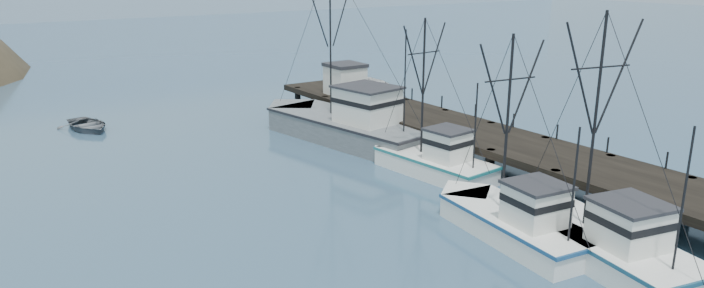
% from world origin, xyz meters
% --- Properties ---
extents(pier, '(6.00, 44.00, 2.00)m').
position_xyz_m(pier, '(14.00, 16.00, 1.69)').
color(pier, black).
rests_on(pier, ground).
extents(distant_ridge, '(360.00, 40.00, 26.00)m').
position_xyz_m(distant_ridge, '(10.00, 170.00, 0.00)').
color(distant_ridge, '#9EB2C6').
rests_on(distant_ridge, ground).
extents(trawler_near, '(5.70, 11.67, 11.70)m').
position_xyz_m(trawler_near, '(7.58, 0.32, 0.82)').
color(trawler_near, white).
rests_on(trawler_near, ground).
extents(trawler_mid, '(4.56, 10.51, 10.46)m').
position_xyz_m(trawler_mid, '(5.95, 4.13, 0.82)').
color(trawler_mid, white).
rests_on(trawler_mid, ground).
extents(trawler_far, '(4.05, 10.04, 10.40)m').
position_xyz_m(trawler_far, '(9.11, 14.05, 0.82)').
color(trawler_far, white).
rests_on(trawler_far, ground).
extents(work_vessel, '(7.47, 17.28, 14.15)m').
position_xyz_m(work_vessel, '(8.96, 24.01, 1.23)').
color(work_vessel, slate).
rests_on(work_vessel, ground).
extents(pier_shed, '(3.00, 3.20, 2.80)m').
position_xyz_m(pier_shed, '(13.38, 30.77, 3.42)').
color(pier_shed, silver).
rests_on(pier_shed, pier).
extents(pickup_truck, '(6.04, 3.21, 1.62)m').
position_xyz_m(pickup_truck, '(14.95, 30.78, 2.81)').
color(pickup_truck, silver).
rests_on(pickup_truck, pier).
extents(motorboat, '(4.68, 5.97, 1.12)m').
position_xyz_m(motorboat, '(-7.14, 38.68, 0.00)').
color(motorboat, '#585C62').
rests_on(motorboat, ground).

